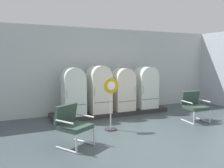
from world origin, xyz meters
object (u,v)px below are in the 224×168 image
refrigerator_3 (146,86)px  armchair_left (72,123)px  refrigerator_1 (99,88)px  armchair_right (194,105)px  refrigerator_2 (123,88)px  refrigerator_0 (73,90)px  sign_stand (111,106)px

refrigerator_3 → armchair_left: 3.98m
refrigerator_1 → armchair_right: 3.01m
refrigerator_2 → armchair_right: (1.52, -1.73, -0.39)m
refrigerator_0 → sign_stand: 1.63m
refrigerator_1 → refrigerator_2: (0.87, -0.05, -0.06)m
refrigerator_0 → refrigerator_1: (0.87, 0.05, 0.03)m
refrigerator_0 → refrigerator_1: 0.87m
refrigerator_1 → refrigerator_2: refrigerator_1 is taller
refrigerator_1 → armchair_right: refrigerator_1 is taller
refrigerator_1 → armchair_left: size_ratio=1.70×
refrigerator_0 → refrigerator_3: 2.66m
refrigerator_1 → sign_stand: 1.59m
refrigerator_3 → sign_stand: size_ratio=1.05×
refrigerator_3 → armchair_right: size_ratio=1.63×
refrigerator_0 → sign_stand: size_ratio=1.06×
refrigerator_0 → refrigerator_2: (1.74, 0.00, -0.03)m
armchair_left → refrigerator_3: bearing=33.5°
armchair_right → armchair_left: bearing=-173.3°
refrigerator_1 → refrigerator_2: size_ratio=1.07×
armchair_right → sign_stand: (-2.67, 0.24, 0.14)m
refrigerator_2 → sign_stand: 1.90m
refrigerator_0 → refrigerator_3: size_ratio=1.01×
refrigerator_1 → sign_stand: (-0.28, -1.54, -0.30)m
refrigerator_3 → armchair_right: 1.87m
refrigerator_3 → armchair_left: size_ratio=1.63×
refrigerator_3 → refrigerator_0: bearing=179.9°
refrigerator_0 → refrigerator_2: refrigerator_0 is taller
armchair_left → sign_stand: (1.24, 0.70, 0.14)m
armchair_left → armchair_right: 3.93m
refrigerator_2 → sign_stand: bearing=-127.4°
armchair_right → refrigerator_1: bearing=143.4°
sign_stand → refrigerator_3: bearing=35.8°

